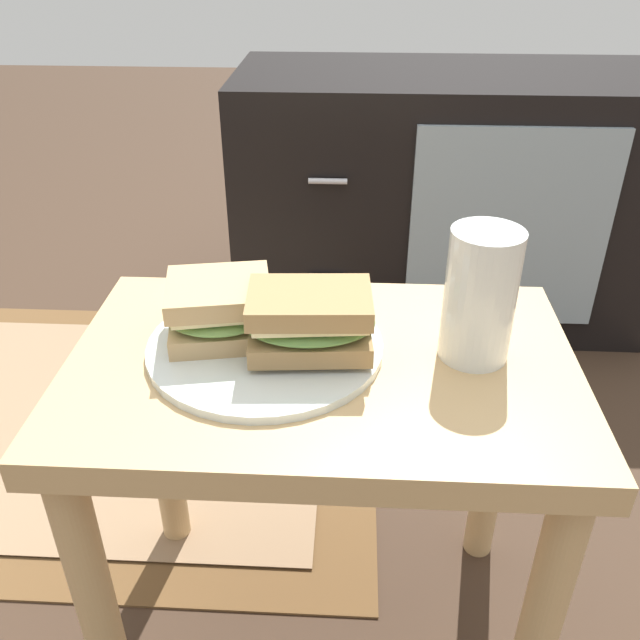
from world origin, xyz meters
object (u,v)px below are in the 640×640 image
object	(u,v)px
tv_cabinet	(441,197)
beer_glass	(480,298)
sandwich_back	(310,319)
plate	(266,346)
sandwich_front	(220,309)

from	to	relation	value
tv_cabinet	beer_glass	distance (m)	0.96
sandwich_back	tv_cabinet	bearing A→B (deg)	74.99
plate	beer_glass	size ratio (longest dim) A/B	1.77
tv_cabinet	beer_glass	size ratio (longest dim) A/B	6.48
plate	sandwich_back	size ratio (longest dim) A/B	1.79
tv_cabinet	sandwich_back	bearing A→B (deg)	-105.01
sandwich_front	plate	bearing A→B (deg)	-14.80
plate	sandwich_back	world-z (taller)	sandwich_back
tv_cabinet	beer_glass	bearing A→B (deg)	-94.60
sandwich_front	beer_glass	distance (m)	0.28
beer_glass	sandwich_back	bearing A→B (deg)	-174.78
plate	sandwich_front	world-z (taller)	sandwich_front
plate	sandwich_back	bearing A→B (deg)	-14.80
sandwich_front	beer_glass	xyz separation A→B (m)	(0.28, -0.01, 0.03)
tv_cabinet	plate	bearing A→B (deg)	-108.09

